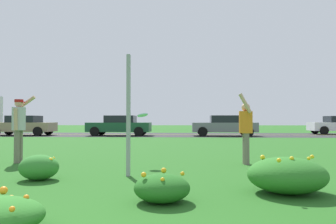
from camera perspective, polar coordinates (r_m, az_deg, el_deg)
The scene contains 13 objects.
ground_plane at distance 13.29m, azimuth -4.75°, elevation -6.26°, with size 120.00×120.00×0.00m, color #26601E.
highway_strip at distance 25.14m, azimuth -0.89°, elevation -3.98°, with size 120.00×7.59×0.01m, color #2D2D30.
highway_center_stripe at distance 25.14m, azimuth -0.89°, elevation -3.97°, with size 120.00×0.16×0.00m, color yellow.
daylily_clump_mid_right at distance 5.41m, azimuth 20.05°, elevation -10.30°, with size 1.20×1.09×0.58m.
daylily_clump_mid_center at distance 6.64m, azimuth -21.58°, elevation -8.96°, with size 0.73×0.65×0.47m.
daylily_clump_mid_left at distance 4.57m, azimuth -1.05°, elevation -13.12°, with size 0.77×0.75×0.43m.
sign_post_by_roadside at distance 6.60m, azimuth -6.92°, elevation -0.53°, with size 0.07×0.10×2.44m.
person_thrower_red_cap_gray_shirt at distance 9.42m, azimuth -24.58°, elevation -1.89°, with size 0.52×0.49×1.78m.
person_catcher_orange_shirt at distance 8.53m, azimuth 13.40°, elevation -2.64°, with size 0.38×0.49×1.79m.
frisbee_pale_blue at distance 8.27m, azimuth -4.46°, elevation -0.56°, with size 0.28×0.27×0.13m.
car_gray_center_left at distance 23.49m, azimuth 9.81°, elevation -2.34°, with size 4.50×2.00×1.45m.
car_dark_green_center_right at distance 23.85m, azimuth -8.45°, elevation -2.33°, with size 4.50×2.00×1.45m.
car_tan_rightmost at distance 26.27m, azimuth -23.94°, elevation -2.14°, with size 4.50×2.00×1.45m.
Camera 1 is at (1.87, -1.17, 1.11)m, focal length 34.94 mm.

